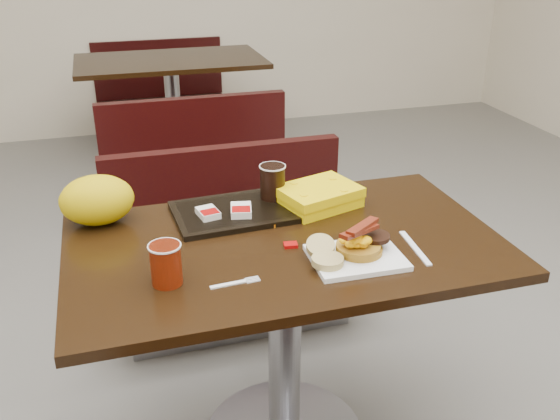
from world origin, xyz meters
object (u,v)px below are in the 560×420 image
object	(u,v)px
paper_bag	(97,200)
coffee_cup_near	(166,264)
bench_near_n	(235,248)
clamshell	(318,196)
pancake_stack	(359,248)
knife	(415,248)
tray	(234,212)
fork	(228,284)
bench_far_s	(190,151)
coffee_cup_far	(273,182)
hashbrown_sleeve_left	(208,213)
bench_far_n	(163,92)
hashbrown_sleeve_right	(241,210)
table_far	(174,115)
table_near	(285,349)
platter	(356,257)

from	to	relation	value
paper_bag	coffee_cup_near	bearing A→B (deg)	-68.78
bench_near_n	clamshell	distance (m)	0.68
pancake_stack	knife	bearing A→B (deg)	-0.84
clamshell	paper_bag	bearing A→B (deg)	157.37
coffee_cup_near	tray	world-z (taller)	coffee_cup_near
fork	bench_far_s	bearing A→B (deg)	80.28
coffee_cup_far	clamshell	world-z (taller)	coffee_cup_far
pancake_stack	hashbrown_sleeve_left	world-z (taller)	pancake_stack
paper_bag	bench_far_n	bearing A→B (deg)	80.77
coffee_cup_near	hashbrown_sleeve_right	distance (m)	0.40
pancake_stack	knife	size ratio (longest dim) A/B	0.64
bench_far_s	coffee_cup_near	size ratio (longest dim) A/B	9.40
table_far	coffee_cup_near	world-z (taller)	coffee_cup_near
bench_far_s	hashbrown_sleeve_left	size ratio (longest dim) A/B	13.32
table_near	knife	xyz separation A→B (m)	(0.33, -0.14, 0.38)
tray	clamshell	size ratio (longest dim) A/B	1.52
table_far	hashbrown_sleeve_left	distance (m)	2.45
table_far	tray	size ratio (longest dim) A/B	3.36
coffee_cup_near	clamshell	xyz separation A→B (m)	(0.51, 0.33, -0.02)
coffee_cup_far	fork	bearing A→B (deg)	-118.31
hashbrown_sleeve_right	paper_bag	world-z (taller)	paper_bag
bench_far_n	bench_far_s	bearing A→B (deg)	-90.00
table_far	knife	xyz separation A→B (m)	(0.33, -2.74, 0.38)
coffee_cup_near	hashbrown_sleeve_left	distance (m)	0.35
pancake_stack	tray	size ratio (longest dim) A/B	0.35
fork	hashbrown_sleeve_right	world-z (taller)	hashbrown_sleeve_right
fork	coffee_cup_far	bearing A→B (deg)	57.47
platter	clamshell	size ratio (longest dim) A/B	1.01
fork	hashbrown_sleeve_left	bearing A→B (deg)	83.12
platter	hashbrown_sleeve_left	size ratio (longest dim) A/B	3.18
table_near	platter	distance (m)	0.44
bench_far_s	knife	xyz separation A→B (m)	(0.33, -2.04, 0.39)
coffee_cup_near	paper_bag	bearing A→B (deg)	111.22
table_near	tray	bearing A→B (deg)	115.89
bench_far_n	hashbrown_sleeve_right	distance (m)	3.15
bench_far_s	platter	bearing A→B (deg)	-85.81
pancake_stack	paper_bag	world-z (taller)	paper_bag
knife	paper_bag	size ratio (longest dim) A/B	0.90
platter	knife	xyz separation A→B (m)	(0.18, 0.01, -0.00)
table_near	table_far	distance (m)	2.60
bench_far_n	coffee_cup_far	distance (m)	3.07
bench_far_s	hashbrown_sleeve_right	xyz separation A→B (m)	(-0.08, -1.73, 0.42)
tray	hashbrown_sleeve_left	xyz separation A→B (m)	(-0.08, -0.02, 0.02)
hashbrown_sleeve_left	coffee_cup_far	world-z (taller)	coffee_cup_far
table_far	pancake_stack	world-z (taller)	pancake_stack
table_near	hashbrown_sleeve_left	distance (m)	0.48
table_far	platter	bearing A→B (deg)	-86.87
pancake_stack	tray	world-z (taller)	pancake_stack
platter	coffee_cup_far	distance (m)	0.43
platter	paper_bag	bearing A→B (deg)	148.58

